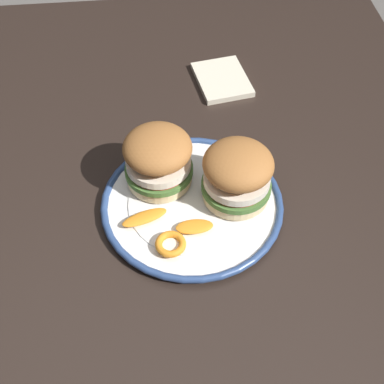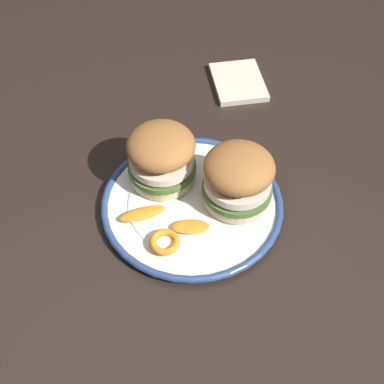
{
  "view_description": "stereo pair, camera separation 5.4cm",
  "coord_description": "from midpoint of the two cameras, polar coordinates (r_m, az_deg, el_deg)",
  "views": [
    {
      "loc": [
        0.46,
        -0.07,
        1.4
      ],
      "look_at": [
        -0.06,
        -0.01,
        0.75
      ],
      "focal_mm": 48.85,
      "sensor_mm": 36.0,
      "label": 1
    },
    {
      "loc": [
        0.47,
        -0.01,
        1.4
      ],
      "look_at": [
        -0.06,
        -0.01,
        0.75
      ],
      "focal_mm": 48.85,
      "sensor_mm": 36.0,
      "label": 2
    }
  ],
  "objects": [
    {
      "name": "orange_peel_curled",
      "position": [
        0.8,
        -4.3,
        -5.78
      ],
      "size": [
        0.06,
        0.06,
        0.01
      ],
      "color": "orange",
      "rests_on": "dinner_plate"
    },
    {
      "name": "dining_table",
      "position": [
        0.9,
        -0.61,
        -8.14
      ],
      "size": [
        1.45,
        0.98,
        0.71
      ],
      "color": "black",
      "rests_on": "ground"
    },
    {
      "name": "folded_napkin",
      "position": [
        1.1,
        1.86,
        12.13
      ],
      "size": [
        0.14,
        0.12,
        0.01
      ],
      "primitive_type": "cube",
      "rotation": [
        0.0,
        0.0,
        0.17
      ],
      "color": "beige",
      "rests_on": "dining_table"
    },
    {
      "name": "sandwich_half_left",
      "position": [
        0.85,
        -5.54,
        3.64
      ],
      "size": [
        0.14,
        0.14,
        0.1
      ],
      "color": "beige",
      "rests_on": "dinner_plate"
    },
    {
      "name": "dinner_plate",
      "position": [
        0.86,
        -1.8,
        -1.36
      ],
      "size": [
        0.3,
        0.3,
        0.02
      ],
      "color": "white",
      "rests_on": "dining_table"
    },
    {
      "name": "sandwich_half_right",
      "position": [
        0.82,
        3.1,
        1.9
      ],
      "size": [
        0.12,
        0.12,
        0.1
      ],
      "color": "beige",
      "rests_on": "dinner_plate"
    },
    {
      "name": "orange_peel_strip_short",
      "position": [
        0.82,
        -1.63,
        -3.87
      ],
      "size": [
        0.03,
        0.06,
        0.01
      ],
      "color": "orange",
      "rests_on": "dinner_plate"
    },
    {
      "name": "orange_peel_strip_long",
      "position": [
        0.83,
        -7.06,
        -2.84
      ],
      "size": [
        0.05,
        0.08,
        0.01
      ],
      "color": "orange",
      "rests_on": "dinner_plate"
    }
  ]
}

